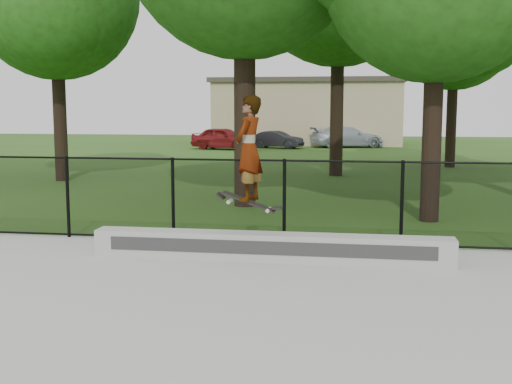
# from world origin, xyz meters

# --- Properties ---
(grind_ledge) EXTENTS (5.64, 0.40, 0.42)m
(grind_ledge) POSITION_xyz_m (-0.09, 4.70, 0.27)
(grind_ledge) COLOR #ABABA5
(grind_ledge) RESTS_ON concrete_slab
(car_a) EXTENTS (4.03, 2.43, 1.29)m
(car_a) POSITION_xyz_m (-6.39, 31.35, 0.65)
(car_a) COLOR maroon
(car_a) RESTS_ON ground
(car_b) EXTENTS (3.01, 1.82, 1.02)m
(car_b) POSITION_xyz_m (-3.47, 32.92, 0.51)
(car_b) COLOR black
(car_b) RESTS_ON ground
(car_c) EXTENTS (4.39, 2.97, 1.27)m
(car_c) POSITION_xyz_m (0.67, 34.38, 0.64)
(car_c) COLOR #A3ACB8
(car_c) RESTS_ON ground
(skater_airborne) EXTENTS (0.80, 0.66, 1.81)m
(skater_airborne) POSITION_xyz_m (-0.38, 4.48, 1.79)
(skater_airborne) COLOR black
(skater_airborne) RESTS_ON ground
(chainlink_fence) EXTENTS (16.06, 0.06, 1.50)m
(chainlink_fence) POSITION_xyz_m (0.00, 5.90, 0.81)
(chainlink_fence) COLOR black
(chainlink_fence) RESTS_ON concrete_slab
(distant_building) EXTENTS (12.40, 6.40, 4.30)m
(distant_building) POSITION_xyz_m (-2.00, 38.00, 2.16)
(distant_building) COLOR tan
(distant_building) RESTS_ON ground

